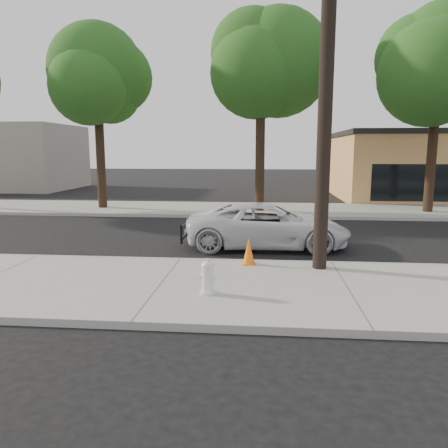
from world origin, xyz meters
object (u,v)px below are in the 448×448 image
(police_cruiser, at_px, (268,225))
(traffic_cone, at_px, (249,252))
(fire_hydrant, at_px, (208,278))
(utility_pole, at_px, (326,76))

(police_cruiser, height_order, traffic_cone, police_cruiser)
(police_cruiser, bearing_deg, fire_hydrant, 164.00)
(utility_pole, distance_m, police_cruiser, 5.08)
(police_cruiser, height_order, fire_hydrant, police_cruiser)
(utility_pole, height_order, traffic_cone, utility_pole)
(fire_hydrant, xyz_separation_m, traffic_cone, (0.74, 2.41, -0.00))
(utility_pole, relative_size, fire_hydrant, 13.24)
(fire_hydrant, bearing_deg, police_cruiser, 81.30)
(utility_pole, height_order, fire_hydrant, utility_pole)
(utility_pole, height_order, police_cruiser, utility_pole)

